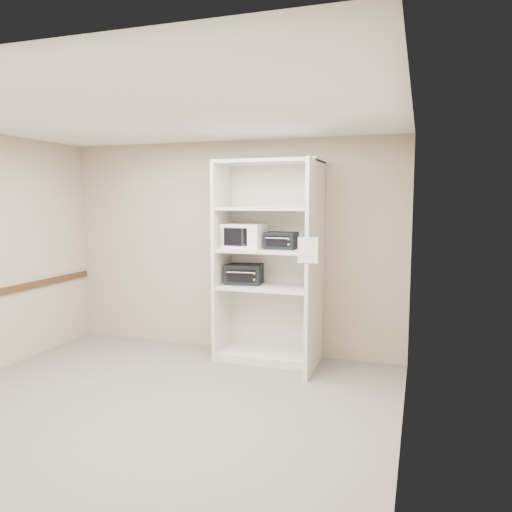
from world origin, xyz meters
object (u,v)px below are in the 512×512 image
(shelving_unit, at_px, (272,269))
(toaster_oven_lower, at_px, (244,274))
(toaster_oven_upper, at_px, (281,240))
(microwave, at_px, (244,236))

(shelving_unit, distance_m, toaster_oven_lower, 0.39)
(shelving_unit, height_order, toaster_oven_upper, shelving_unit)
(toaster_oven_upper, bearing_deg, shelving_unit, -168.96)
(shelving_unit, relative_size, toaster_oven_lower, 5.55)
(toaster_oven_lower, bearing_deg, toaster_oven_upper, -10.29)
(microwave, distance_m, toaster_oven_upper, 0.46)
(toaster_oven_upper, distance_m, toaster_oven_lower, 0.65)
(shelving_unit, xyz_separation_m, toaster_oven_lower, (-0.38, 0.04, -0.09))
(toaster_oven_upper, bearing_deg, toaster_oven_lower, 179.06)
(microwave, distance_m, toaster_oven_lower, 0.48)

